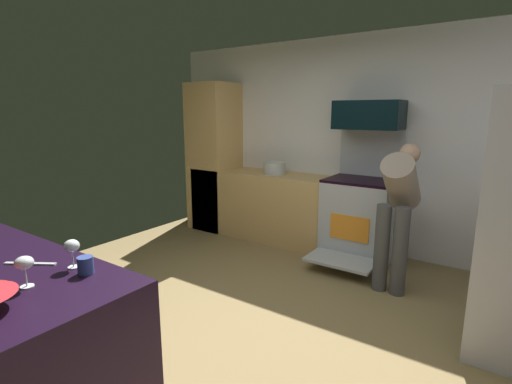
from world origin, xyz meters
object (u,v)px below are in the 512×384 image
object	(u,v)px
oven_range	(360,216)
wine_glass_extra	(72,247)
person_cook	(398,204)
mug_coffee	(86,265)
wine_glass_mid	(24,264)
stock_pot	(275,168)
microwave	(369,115)

from	to	relation	value
oven_range	wine_glass_extra	bearing A→B (deg)	-97.55
person_cook	mug_coffee	size ratio (longest dim) A/B	15.69
person_cook	mug_coffee	xyz separation A→B (m)	(-0.85, -2.68, 0.10)
wine_glass_mid	stock_pot	world-z (taller)	stock_pot
microwave	person_cook	bearing A→B (deg)	-49.06
person_cook	wine_glass_mid	xyz separation A→B (m)	(-0.94, -2.93, 0.18)
wine_glass_mid	stock_pot	bearing A→B (deg)	102.95
person_cook	stock_pot	size ratio (longest dim) A/B	4.75
wine_glass_mid	mug_coffee	size ratio (longest dim) A/B	1.72
oven_range	stock_pot	world-z (taller)	oven_range
microwave	wine_glass_mid	size ratio (longest dim) A/B	4.85
wine_glass_extra	mug_coffee	size ratio (longest dim) A/B	1.74
microwave	stock_pot	xyz separation A→B (m)	(-1.19, -0.08, -0.69)
microwave	mug_coffee	xyz separation A→B (m)	(-0.30, -3.31, -0.72)
oven_range	stock_pot	xyz separation A→B (m)	(-1.19, 0.02, 0.47)
microwave	wine_glass_mid	world-z (taller)	microwave
oven_range	microwave	distance (m)	1.16
microwave	oven_range	bearing A→B (deg)	-90.00
person_cook	wine_glass_extra	size ratio (longest dim) A/B	9.03
oven_range	mug_coffee	size ratio (longest dim) A/B	16.95
microwave	person_cook	world-z (taller)	microwave
stock_pot	person_cook	bearing A→B (deg)	-17.60
stock_pot	oven_range	bearing A→B (deg)	-0.76
person_cook	wine_glass_extra	distance (m)	2.85
wine_glass_extra	mug_coffee	world-z (taller)	wine_glass_extra
wine_glass_extra	stock_pot	xyz separation A→B (m)	(-0.76, 3.23, -0.04)
oven_range	person_cook	world-z (taller)	oven_range
person_cook	wine_glass_extra	world-z (taller)	person_cook
microwave	wine_glass_extra	bearing A→B (deg)	-97.33
oven_range	mug_coffee	world-z (taller)	oven_range
wine_glass_mid	wine_glass_extra	size ratio (longest dim) A/B	0.99
wine_glass_mid	person_cook	bearing A→B (deg)	72.28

